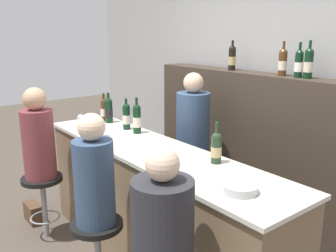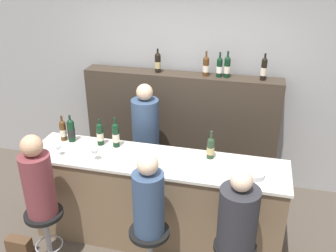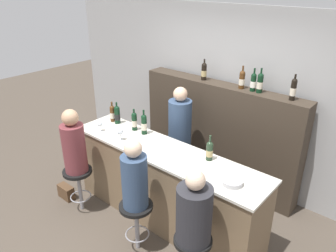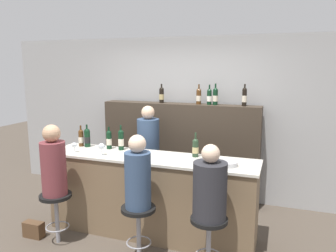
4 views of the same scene
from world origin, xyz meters
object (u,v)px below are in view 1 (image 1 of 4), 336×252
at_px(wine_bottle_counter_1, 109,110).
at_px(handbag, 33,213).
at_px(wine_bottle_counter_0, 104,109).
at_px(bar_stool_left, 43,190).
at_px(guest_seated_right, 163,226).
at_px(wine_glass_0, 81,118).
at_px(wine_bottle_counter_2, 126,116).
at_px(wine_bottle_backbar_1, 283,62).
at_px(wine_bottle_backbar_2, 299,63).
at_px(guest_seated_middle, 94,176).
at_px(metal_bowl, 240,188).
at_px(wine_bottle_backbar_3, 309,63).
at_px(wine_glass_1, 100,125).
at_px(bartender, 192,157).
at_px(wine_bottle_counter_4, 216,147).
at_px(wine_bottle_backbar_0, 232,58).
at_px(bar_stool_middle, 97,239).
at_px(guest_seated_left, 38,138).
at_px(wine_bottle_counter_3, 137,118).

distance_m(wine_bottle_counter_1, handbag, 1.35).
relative_size(wine_bottle_counter_0, bar_stool_left, 0.47).
bearing_deg(wine_bottle_counter_1, guest_seated_right, -21.65).
bearing_deg(wine_glass_0, wine_bottle_counter_2, 44.90).
distance_m(wine_bottle_counter_2, wine_bottle_backbar_1, 1.53).
relative_size(wine_bottle_backbar_1, handbag, 1.18).
relative_size(wine_bottle_backbar_1, wine_bottle_backbar_2, 1.01).
bearing_deg(wine_glass_0, guest_seated_middle, -21.46).
bearing_deg(metal_bowl, wine_bottle_backbar_2, 111.55).
xyz_separation_m(wine_bottle_backbar_3, guest_seated_middle, (-0.46, -1.81, -0.71)).
height_order(wine_glass_1, bartender, bartender).
bearing_deg(wine_bottle_counter_4, bartender, 147.46).
bearing_deg(wine_bottle_backbar_0, wine_bottle_backbar_1, -0.00).
relative_size(wine_bottle_counter_0, wine_bottle_counter_4, 0.97).
height_order(wine_bottle_counter_1, wine_glass_1, wine_bottle_counter_1).
relative_size(wine_bottle_counter_2, wine_bottle_backbar_0, 1.01).
xyz_separation_m(wine_bottle_counter_0, wine_glass_0, (0.12, -0.32, -0.03)).
bearing_deg(metal_bowl, bar_stool_middle, -150.31).
distance_m(metal_bowl, bartender, 1.57).
height_order(wine_bottle_counter_2, metal_bowl, wine_bottle_counter_2).
bearing_deg(wine_bottle_backbar_1, handbag, -132.68).
xyz_separation_m(bar_stool_middle, guest_seated_middle, (0.00, 0.00, 0.49)).
bearing_deg(guest_seated_left, bar_stool_left, 0.00).
xyz_separation_m(bar_stool_left, guest_seated_left, (-0.00, 0.00, 0.51)).
xyz_separation_m(wine_bottle_backbar_1, bar_stool_middle, (-0.21, -1.81, -1.20)).
height_order(guest_seated_left, bartender, bartender).
bearing_deg(bartender, wine_glass_1, -106.91).
height_order(wine_glass_1, handbag, wine_glass_1).
distance_m(wine_bottle_backbar_0, handbag, 2.63).
bearing_deg(wine_bottle_counter_3, wine_bottle_backbar_1, 53.09).
xyz_separation_m(wine_bottle_counter_2, wine_bottle_backbar_3, (1.23, 1.05, 0.53)).
bearing_deg(wine_bottle_backbar_1, wine_glass_1, -123.04).
xyz_separation_m(wine_glass_0, guest_seated_left, (0.00, -0.43, -0.12)).
relative_size(wine_bottle_counter_0, wine_glass_0, 2.21).
bearing_deg(wine_glass_0, handbag, -130.65).
bearing_deg(wine_bottle_counter_1, wine_glass_1, -37.64).
height_order(wine_bottle_counter_3, guest_seated_middle, guest_seated_middle).
xyz_separation_m(wine_bottle_counter_3, wine_bottle_counter_4, (1.02, -0.00, -0.02)).
bearing_deg(handbag, wine_glass_0, 49.35).
bearing_deg(bar_stool_left, wine_bottle_counter_1, 91.49).
xyz_separation_m(wine_glass_0, wine_glass_1, (0.40, 0.00, 0.02)).
distance_m(guest_seated_left, guest_seated_right, 1.88).
relative_size(wine_bottle_backbar_1, metal_bowl, 1.44).
distance_m(wine_bottle_backbar_0, wine_glass_1, 1.51).
xyz_separation_m(wine_bottle_counter_1, guest_seated_middle, (1.11, -0.75, -0.18)).
xyz_separation_m(wine_bottle_counter_0, handbag, (-0.25, -0.75, -1.05)).
height_order(wine_bottle_counter_0, wine_glass_0, wine_bottle_counter_0).
distance_m(wine_bottle_backbar_0, metal_bowl, 1.94).
bearing_deg(bar_stool_middle, bar_stool_left, 180.00).
xyz_separation_m(wine_glass_0, handbag, (-0.37, -0.43, -1.03)).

